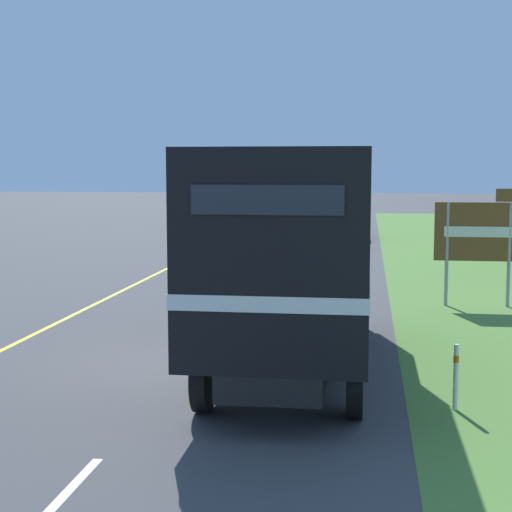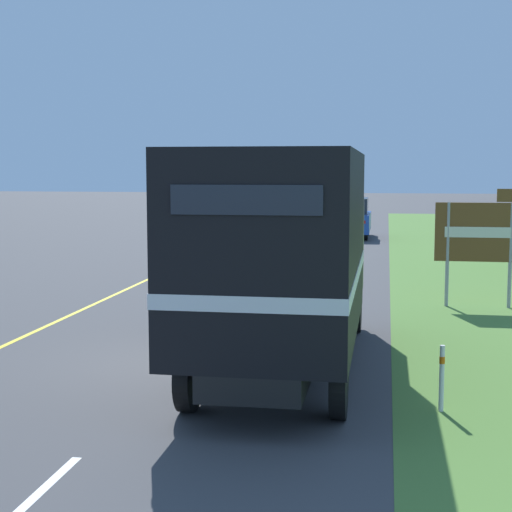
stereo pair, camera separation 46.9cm
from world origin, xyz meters
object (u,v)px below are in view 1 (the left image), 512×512
Objects in this scene: horse_trailer_truck at (295,252)px; delineator_post at (456,375)px; lead_car_white at (222,242)px; lead_car_blue_ahead at (343,218)px; highway_sign at (480,234)px; lead_car_silver_ahead at (295,206)px.

horse_trailer_truck reaches higher than delineator_post.
delineator_post is (2.46, -1.76, -1.53)m from horse_trailer_truck.
lead_car_white is 13.62m from lead_car_blue_ahead.
highway_sign is (4.00, -19.29, 0.82)m from lead_car_blue_ahead.
lead_car_silver_ahead is 32.21m from highway_sign.
highway_sign is (7.50, -31.31, 0.83)m from lead_car_silver_ahead.
lead_car_white is at bearing 141.16° from highway_sign.
lead_car_white is 25.14m from lead_car_silver_ahead.
lead_car_silver_ahead is at bearing 103.48° from highway_sign.
lead_car_white is at bearing 105.71° from horse_trailer_truck.
delineator_post is (2.51, -28.07, -0.49)m from lead_car_blue_ahead.
lead_car_white is at bearing -90.37° from lead_car_silver_ahead.
highway_sign is 9.00m from delineator_post.
lead_car_blue_ahead is at bearing 90.10° from horse_trailer_truck.
lead_car_blue_ahead is 1.03× the size of lead_car_silver_ahead.
delineator_post is at bearing -99.63° from highway_sign.
highway_sign is at bearing 60.61° from horse_trailer_truck.
lead_car_silver_ahead is (-3.55, 38.33, -1.05)m from horse_trailer_truck.
horse_trailer_truck is 1.78× the size of lead_car_blue_ahead.
horse_trailer_truck is 3.39m from delineator_post.
delineator_post is at bearing -84.90° from lead_car_blue_ahead.
lead_car_white is 9.88m from highway_sign.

